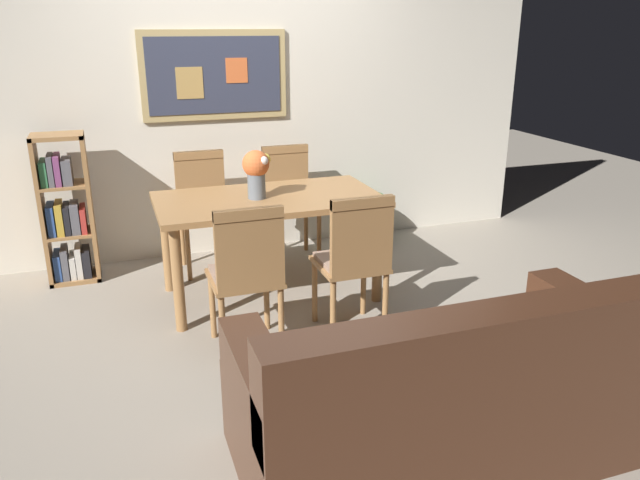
{
  "coord_description": "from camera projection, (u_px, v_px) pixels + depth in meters",
  "views": [
    {
      "loc": [
        -1.04,
        -3.54,
        1.84
      ],
      "look_at": [
        0.07,
        -0.34,
        0.65
      ],
      "focal_mm": 34.81,
      "sensor_mm": 36.0,
      "label": 1
    }
  ],
  "objects": [
    {
      "name": "dining_chair_far_left",
      "position": [
        203.0,
        201.0,
        4.79
      ],
      "size": [
        0.4,
        0.41,
        0.91
      ],
      "color": "#9E7042",
      "rests_on": "ground_plane"
    },
    {
      "name": "bookshelf",
      "position": [
        66.0,
        216.0,
        4.54
      ],
      "size": [
        0.36,
        0.28,
        1.1
      ],
      "color": "#9E7042",
      "rests_on": "ground_plane"
    },
    {
      "name": "potted_ivy",
      "position": [
        374.0,
        215.0,
        5.44
      ],
      "size": [
        0.3,
        0.3,
        0.53
      ],
      "color": "brown",
      "rests_on": "ground_plane"
    },
    {
      "name": "ground_plane",
      "position": [
        293.0,
        318.0,
        4.08
      ],
      "size": [
        12.0,
        12.0,
        0.0
      ],
      "primitive_type": "plane",
      "color": "gray"
    },
    {
      "name": "wall_back_with_painting",
      "position": [
        236.0,
        93.0,
        4.98
      ],
      "size": [
        5.2,
        0.14,
        2.6
      ],
      "color": "silver",
      "rests_on": "ground_plane"
    },
    {
      "name": "dining_chair_far_right",
      "position": [
        289.0,
        194.0,
        5.0
      ],
      "size": [
        0.4,
        0.41,
        0.91
      ],
      "color": "#9E7042",
      "rests_on": "ground_plane"
    },
    {
      "name": "dining_chair_near_left",
      "position": [
        247.0,
        267.0,
        3.49
      ],
      "size": [
        0.4,
        0.41,
        0.91
      ],
      "color": "#9E7042",
      "rests_on": "ground_plane"
    },
    {
      "name": "dining_table",
      "position": [
        269.0,
        211.0,
        4.22
      ],
      "size": [
        1.51,
        0.82,
        0.73
      ],
      "color": "#9E7042",
      "rests_on": "ground_plane"
    },
    {
      "name": "dining_chair_near_right",
      "position": [
        355.0,
        254.0,
        3.7
      ],
      "size": [
        0.4,
        0.41,
        0.91
      ],
      "color": "#9E7042",
      "rests_on": "ground_plane"
    },
    {
      "name": "flower_vase",
      "position": [
        256.0,
        169.0,
        4.1
      ],
      "size": [
        0.2,
        0.18,
        0.32
      ],
      "color": "slate",
      "rests_on": "dining_table"
    },
    {
      "name": "leather_couch",
      "position": [
        448.0,
        397.0,
        2.68
      ],
      "size": [
        1.8,
        0.84,
        0.84
      ],
      "color": "#472819",
      "rests_on": "ground_plane"
    }
  ]
}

